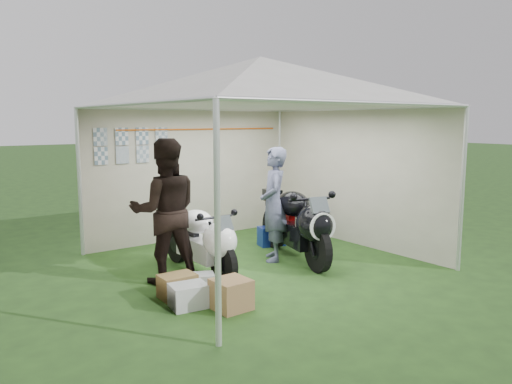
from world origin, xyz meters
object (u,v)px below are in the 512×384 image
Objects in this scene: person_blue_jacket at (274,204)px; person_dark_jacket at (165,211)px; canopy_tent at (259,87)px; equipment_box at (294,223)px; crate_0 at (189,296)px; crate_2 at (202,282)px; motorcycle_white at (202,238)px; paddock_stand at (272,236)px; motorcycle_black at (298,222)px; crate_3 at (177,286)px; crate_1 at (231,294)px.

person_dark_jacket is at bearing -57.55° from person_blue_jacket.
canopy_tent is 10.22× the size of equipment_box.
canopy_tent reaches higher than crate_0.
canopy_tent is at bearing 24.70° from crate_2.
motorcycle_white is at bearing 52.10° from crate_0.
paddock_stand is 1.44× the size of crate_2.
person_dark_jacket is 1.29m from crate_0.
canopy_tent is at bearing 165.78° from motorcycle_black.
canopy_tent is 18.93× the size of crate_2.
motorcycle_black is 7.11× the size of crate_2.
person_blue_jacket is 2.32m from crate_0.
crate_0 is (-1.75, -1.00, -2.44)m from canopy_tent.
motorcycle_black is 3.84× the size of equipment_box.
motorcycle_white is 3.31× the size of equipment_box.
person_dark_jacket is 1.03m from crate_3.
canopy_tent is at bearing 1.86° from motorcycle_white.
crate_2 is (-1.59, -0.57, -0.75)m from person_blue_jacket.
canopy_tent reaches higher than person_blue_jacket.
person_dark_jacket is 1.77m from person_blue_jacket.
equipment_box is at bearing 66.19° from motorcycle_black.
motorcycle_black is at bearing -104.98° from paddock_stand.
paddock_stand reaches higher than crate_0.
canopy_tent reaches higher than person_dark_jacket.
person_dark_jacket is at bearing 106.96° from crate_2.
paddock_stand is at bearing 22.02° from motorcycle_white.
canopy_tent is 1.73m from person_blue_jacket.
crate_3 is (0.05, 0.37, 0.01)m from crate_0.
crate_0 is 0.96× the size of crate_3.
person_dark_jacket is at bearing 77.52° from crate_0.
equipment_box is at bearing 16.76° from paddock_stand.
motorcycle_white is 0.97× the size of person_dark_jacket.
canopy_tent is at bearing 20.57° from crate_3.
crate_2 is (0.04, 0.71, -0.06)m from crate_1.
crate_0 is (-1.99, -0.95, -0.72)m from person_blue_jacket.
crate_1 reaches higher than crate_3.
crate_2 is at bearing -148.77° from paddock_stand.
crate_3 is (-1.94, -0.58, -0.72)m from person_blue_jacket.
crate_3 is (-0.31, 0.70, -0.03)m from crate_1.
person_dark_jacket is 4.47× the size of crate_3.
motorcycle_black is 2.09m from person_dark_jacket.
canopy_tent reaches higher than paddock_stand.
motorcycle_white is at bearing -175.18° from motorcycle_black.
motorcycle_white is 4.53× the size of crate_0.
motorcycle_white is 0.81m from crate_2.
paddock_stand is (1.75, 0.68, -0.34)m from motorcycle_white.
person_blue_jacket is 1.84m from crate_2.
equipment_box is at bearing -143.36° from person_dark_jacket.
person_dark_jacket is 4.92× the size of crate_1.
paddock_stand is 0.23× the size of person_dark_jacket.
person_blue_jacket is at bearing 25.54° from crate_0.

